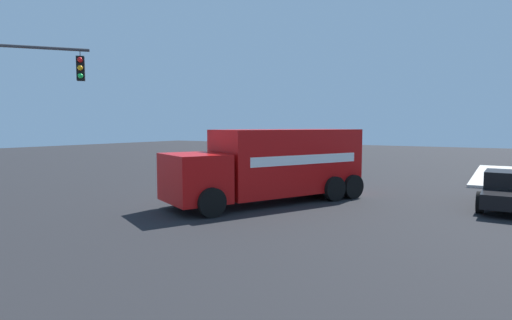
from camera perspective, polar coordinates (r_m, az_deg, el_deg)
ground_plane at (r=17.77m, az=0.43°, el=-5.05°), size 100.00×100.00×0.00m
delivery_truck at (r=16.33m, az=2.47°, el=-0.59°), size 5.83×8.39×2.89m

